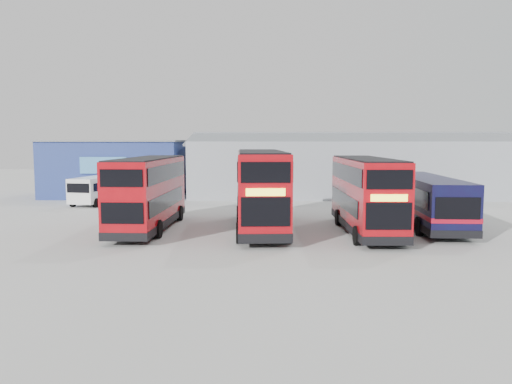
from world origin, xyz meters
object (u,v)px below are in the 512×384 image
Objects in this scene: double_decker_left at (148,194)px; double_decker_centre at (261,191)px; double_decker_right at (366,196)px; single_decker_blue at (427,202)px; office_block at (118,168)px; panel_van at (95,189)px; maintenance_shed at (353,167)px.

double_decker_centre reaches higher than double_decker_left.
single_decker_blue is at bearing 27.66° from double_decker_right.
double_decker_left is 6.37m from double_decker_centre.
single_decker_blue is at bearing 5.63° from double_decker_centre.
single_decker_blue is at bearing -34.71° from office_block.
double_decker_right is at bearing 177.99° from double_decker_left.
double_decker_centre is 2.04× the size of panel_van.
double_decker_centre is at bearing 11.27° from single_decker_blue.
double_decker_left is at bearing 176.55° from double_decker_centre.
office_block is 0.40× the size of maintenance_shed.
double_decker_right is at bearing -43.53° from office_block.
double_decker_right is (-2.62, -20.42, -0.55)m from maintenance_shed.
office_block is at bearing 135.15° from double_decker_right.
double_decker_left is 16.26m from single_decker_blue.
maintenance_shed is at bearing 81.37° from double_decker_right.
double_decker_left is 0.91× the size of double_decker_centre.
office_block is 22.09m from maintenance_shed.
office_block is 1.13× the size of single_decker_blue.
double_decker_right is 22.48m from panel_van.
maintenance_shed is 18.29m from single_decker_blue.
office_block is at bearing 101.00° from panel_van.
double_decker_left reaches higher than single_decker_blue.
office_block reaches higher than panel_van.
maintenance_shed is at bearing 5.21° from office_block.
maintenance_shed is (22.00, 2.01, 0.02)m from office_block.
panel_van is at bearing -20.25° from single_decker_blue.
panel_van is (0.19, -6.73, -1.35)m from office_block.
double_decker_centre is (-8.42, -19.81, -0.36)m from maintenance_shed.
double_decker_centre is (6.36, 0.03, 0.19)m from double_decker_left.
double_decker_centre is 1.10× the size of double_decker_right.
maintenance_shed is 2.83× the size of double_decker_centre.
double_decker_centre is at bearing 172.73° from double_decker_right.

